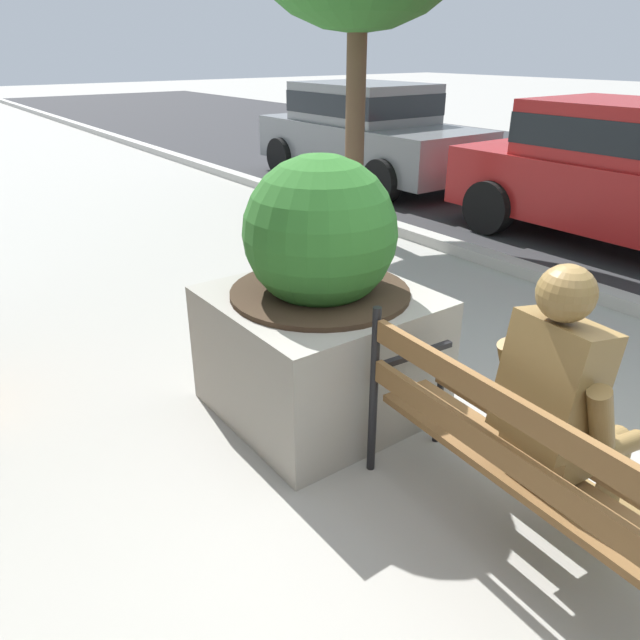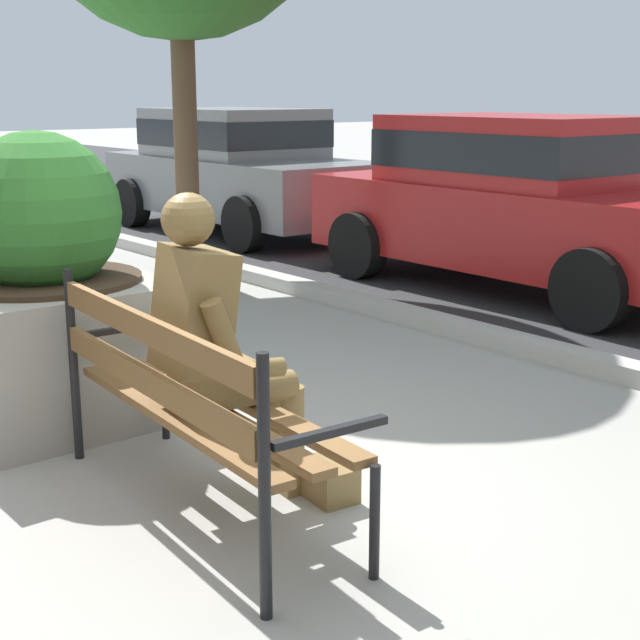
{
  "view_description": "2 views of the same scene",
  "coord_description": "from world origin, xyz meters",
  "px_view_note": "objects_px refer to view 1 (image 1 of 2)",
  "views": [
    {
      "loc": [
        1.08,
        -2.1,
        2.09
      ],
      "look_at": [
        -1.55,
        -0.17,
        0.6
      ],
      "focal_mm": 33.77,
      "sensor_mm": 36.0,
      "label": 1
    },
    {
      "loc": [
        3.22,
        -2.1,
        1.76
      ],
      "look_at": [
        0.01,
        0.49,
        0.75
      ],
      "focal_mm": 52.3,
      "sensor_mm": 36.0,
      "label": 2
    }
  ],
  "objects_px": {
    "park_bench": "(536,463)",
    "concrete_planter": "(320,308)",
    "bronze_statue_seated": "(570,419)",
    "parked_car_red": "(639,172)",
    "parked_car_grey": "(366,130)"
  },
  "relations": [
    {
      "from": "parked_car_red",
      "to": "concrete_planter",
      "type": "bearing_deg",
      "value": -82.25
    },
    {
      "from": "concrete_planter",
      "to": "park_bench",
      "type": "bearing_deg",
      "value": -1.81
    },
    {
      "from": "park_bench",
      "to": "concrete_planter",
      "type": "xyz_separation_m",
      "value": [
        -1.55,
        0.05,
        0.13
      ]
    },
    {
      "from": "bronze_statue_seated",
      "to": "parked_car_grey",
      "type": "relative_size",
      "value": 0.33
    },
    {
      "from": "concrete_planter",
      "to": "parked_car_grey",
      "type": "height_order",
      "value": "concrete_planter"
    },
    {
      "from": "parked_car_grey",
      "to": "parked_car_red",
      "type": "relative_size",
      "value": 1.0
    },
    {
      "from": "parked_car_red",
      "to": "parked_car_grey",
      "type": "bearing_deg",
      "value": 180.0
    },
    {
      "from": "concrete_planter",
      "to": "parked_car_grey",
      "type": "relative_size",
      "value": 0.38
    },
    {
      "from": "parked_car_red",
      "to": "park_bench",
      "type": "bearing_deg",
      "value": -65.53
    },
    {
      "from": "parked_car_grey",
      "to": "parked_car_red",
      "type": "distance_m",
      "value": 4.59
    },
    {
      "from": "park_bench",
      "to": "parked_car_grey",
      "type": "bearing_deg",
      "value": 144.5
    },
    {
      "from": "park_bench",
      "to": "parked_car_grey",
      "type": "distance_m",
      "value": 8.35
    },
    {
      "from": "parked_car_grey",
      "to": "parked_car_red",
      "type": "bearing_deg",
      "value": 0.0
    },
    {
      "from": "bronze_statue_seated",
      "to": "parked_car_red",
      "type": "distance_m",
      "value": 5.14
    },
    {
      "from": "bronze_statue_seated",
      "to": "parked_car_red",
      "type": "height_order",
      "value": "parked_car_red"
    }
  ]
}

